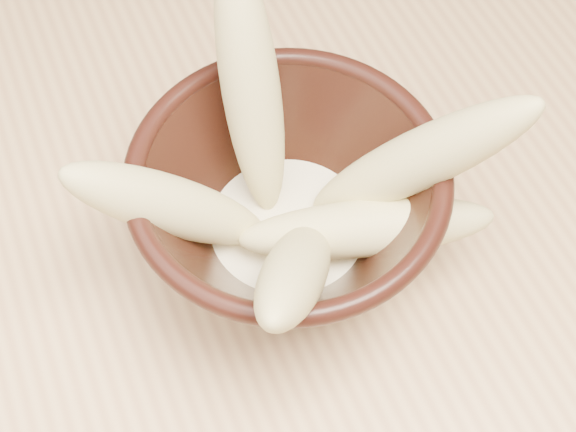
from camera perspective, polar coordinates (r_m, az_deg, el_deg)
The scene contains 8 objects.
table at distance 0.71m, azimuth 14.55°, elevation 3.42°, with size 1.20×0.80×0.75m.
bowl at distance 0.50m, azimuth -0.00°, elevation 0.54°, with size 0.19×0.19×0.10m.
milk_puddle at distance 0.52m, azimuth -0.00°, elevation -0.97°, with size 0.11×0.11×0.01m, color #FFF1CD.
banana_upright at distance 0.48m, azimuth -2.65°, elevation 9.02°, with size 0.04×0.04×0.17m, color #D2C57C.
banana_left at distance 0.47m, azimuth -8.36°, elevation 0.75°, with size 0.04×0.04×0.14m, color #D2C57C.
banana_right at distance 0.47m, azimuth 9.12°, elevation 3.88°, with size 0.04×0.04×0.17m, color #D2C57C.
banana_across at distance 0.49m, azimuth 5.54°, elevation -0.87°, with size 0.04×0.04×0.16m, color #D2C57C.
banana_front at distance 0.44m, azimuth 0.52°, elevation -3.99°, with size 0.04×0.04×0.15m, color #D2C57C.
Camera 1 is at (-0.32, -0.29, 1.23)m, focal length 50.00 mm.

